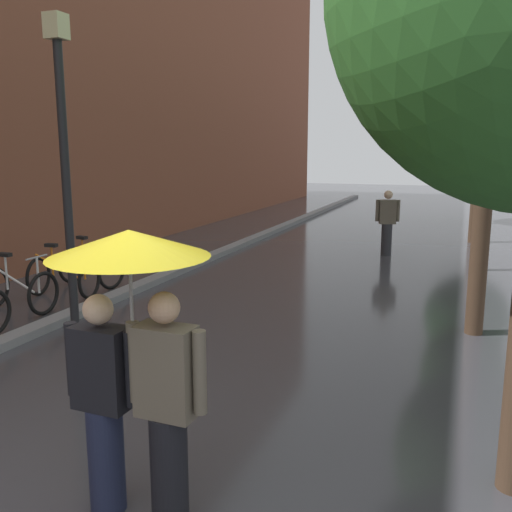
{
  "coord_description": "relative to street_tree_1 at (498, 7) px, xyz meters",
  "views": [
    {
      "loc": [
        2.41,
        -2.75,
        2.59
      ],
      "look_at": [
        0.15,
        3.29,
        1.35
      ],
      "focal_mm": 38.93,
      "sensor_mm": 36.0,
      "label": 1
    }
  ],
  "objects": [
    {
      "name": "parked_bicycle_2",
      "position": [
        -6.82,
        -0.43,
        -4.02
      ],
      "size": [
        1.15,
        0.82,
        0.96
      ],
      "color": "black",
      "rests_on": "ground"
    },
    {
      "name": "street_tree_1",
      "position": [
        0.0,
        0.0,
        0.0
      ],
      "size": [
        3.12,
        3.12,
        6.1
      ],
      "color": "#473323",
      "rests_on": "ground"
    },
    {
      "name": "street_tree_3",
      "position": [
        0.07,
        8.48,
        -0.46
      ],
      "size": [
        2.49,
        2.49,
        5.39
      ],
      "color": "#473323",
      "rests_on": "ground"
    },
    {
      "name": "kerb_strip",
      "position": [
        -5.87,
        4.54,
        -4.34
      ],
      "size": [
        0.3,
        36.0,
        0.12
      ],
      "primitive_type": "cube",
      "color": "slate",
      "rests_on": "ground"
    },
    {
      "name": "couple_under_umbrella",
      "position": [
        -2.28,
        -5.17,
        -3.04
      ],
      "size": [
        1.11,
        1.07,
        2.08
      ],
      "color": "#1E233D",
      "rests_on": "ground"
    },
    {
      "name": "street_tree_4",
      "position": [
        0.12,
        12.82,
        -0.94
      ],
      "size": [
        3.02,
        3.02,
        5.01
      ],
      "color": "#473323",
      "rests_on": "ground"
    },
    {
      "name": "parked_bicycle_3",
      "position": [
        -6.87,
        0.43,
        -4.02
      ],
      "size": [
        1.17,
        0.85,
        0.96
      ],
      "color": "black",
      "rests_on": "ground"
    },
    {
      "name": "pedestrian_walking_midground",
      "position": [
        -1.99,
        5.67,
        -3.58
      ],
      "size": [
        0.57,
        0.31,
        1.61
      ],
      "color": "#2D2D33",
      "rests_on": "ground"
    },
    {
      "name": "parked_bicycle_1",
      "position": [
        -6.9,
        -1.43,
        -4.02
      ],
      "size": [
        1.09,
        0.71,
        0.96
      ],
      "color": "black",
      "rests_on": "ground"
    },
    {
      "name": "street_tree_2",
      "position": [
        0.14,
        4.55,
        0.03
      ],
      "size": [
        3.18,
        3.18,
        6.48
      ],
      "color": "#473323",
      "rests_on": "ground"
    },
    {
      "name": "street_lamp_post",
      "position": [
        -5.27,
        -2.09,
        -1.89
      ],
      "size": [
        0.24,
        0.24,
        4.29
      ],
      "color": "black",
      "rests_on": "ground"
    }
  ]
}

